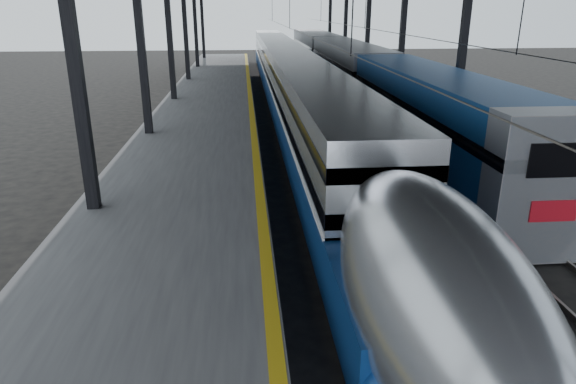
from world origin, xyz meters
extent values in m
plane|color=black|center=(0.00, 0.00, 0.00)|extent=(160.00, 160.00, 0.00)
cube|color=#4C4C4F|center=(-3.50, 20.00, 0.50)|extent=(6.00, 80.00, 1.00)
cube|color=gold|center=(-0.70, 20.00, 1.00)|extent=(0.30, 80.00, 0.01)
cube|color=slate|center=(1.28, 20.00, 0.08)|extent=(0.08, 80.00, 0.16)
cube|color=slate|center=(2.72, 20.00, 0.08)|extent=(0.08, 80.00, 0.16)
cube|color=slate|center=(6.28, 20.00, 0.08)|extent=(0.08, 80.00, 0.16)
cube|color=slate|center=(7.72, 20.00, 0.08)|extent=(0.08, 80.00, 0.16)
cube|color=black|center=(-5.80, 5.00, 4.50)|extent=(0.35, 0.35, 9.00)
cube|color=black|center=(-5.80, 15.00, 4.50)|extent=(0.35, 0.35, 9.00)
cube|color=black|center=(9.60, 15.00, 4.50)|extent=(0.35, 0.35, 9.00)
cube|color=black|center=(-5.80, 25.00, 4.50)|extent=(0.35, 0.35, 9.00)
cube|color=black|center=(9.60, 25.00, 4.50)|extent=(0.35, 0.35, 9.00)
cube|color=black|center=(-5.80, 35.00, 4.50)|extent=(0.35, 0.35, 9.00)
cube|color=black|center=(9.60, 35.00, 4.50)|extent=(0.35, 0.35, 9.00)
cube|color=black|center=(-5.80, 45.00, 4.50)|extent=(0.35, 0.35, 9.00)
cube|color=black|center=(9.60, 45.00, 4.50)|extent=(0.35, 0.35, 9.00)
cube|color=black|center=(-5.80, 55.00, 4.50)|extent=(0.35, 0.35, 9.00)
cube|color=black|center=(9.60, 55.00, 4.50)|extent=(0.35, 0.35, 9.00)
cylinder|color=slate|center=(2.00, 20.00, 5.50)|extent=(0.03, 74.00, 0.03)
cylinder|color=slate|center=(7.00, 20.00, 5.50)|extent=(0.03, 74.00, 0.03)
cube|color=#B2B5B9|center=(2.00, 28.96, 2.18)|extent=(2.75, 57.00, 3.80)
cube|color=navy|center=(2.00, 27.46, 1.00)|extent=(2.83, 62.00, 1.47)
cube|color=silver|center=(2.00, 28.96, 1.76)|extent=(2.85, 57.00, 0.09)
cube|color=black|center=(2.00, 28.96, 3.27)|extent=(2.79, 57.00, 0.40)
cube|color=black|center=(2.00, 28.96, 2.18)|extent=(2.79, 57.00, 0.40)
ellipsoid|color=#B2B5B9|center=(2.00, -2.54, 2.04)|extent=(2.75, 8.40, 3.80)
ellipsoid|color=navy|center=(2.00, -2.54, 0.95)|extent=(2.83, 8.40, 1.61)
ellipsoid|color=black|center=(2.00, -5.14, 2.80)|extent=(1.42, 2.20, 0.85)
cube|color=black|center=(2.00, -2.54, 0.20)|extent=(2.09, 2.60, 0.40)
cube|color=black|center=(2.00, 19.46, 0.20)|extent=(2.09, 2.60, 0.40)
cube|color=navy|center=(7.00, 10.92, 2.17)|extent=(3.03, 18.00, 4.12)
cube|color=gray|center=(7.00, 2.52, 2.17)|extent=(3.09, 1.20, 4.17)
cube|color=black|center=(7.00, 1.90, 3.09)|extent=(1.84, 0.06, 0.92)
cube|color=#AD0D19|center=(7.00, 1.90, 1.68)|extent=(1.30, 0.06, 0.60)
cube|color=gray|center=(7.00, 29.92, 2.17)|extent=(3.03, 18.00, 4.12)
cube|color=gray|center=(7.00, 48.92, 2.17)|extent=(3.03, 18.00, 4.12)
cube|color=black|center=(7.00, 4.92, 0.18)|extent=(2.38, 2.40, 0.36)
cube|color=black|center=(7.00, 26.92, 0.18)|extent=(2.38, 2.40, 0.36)
camera|label=1|loc=(-1.13, -10.11, 6.79)|focal=32.00mm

